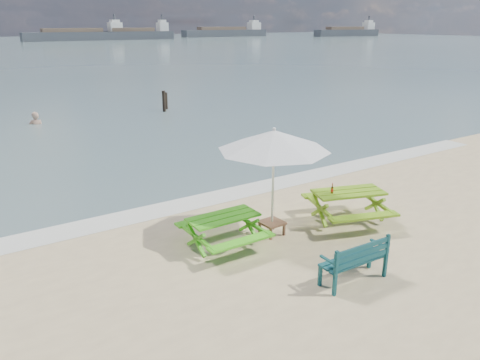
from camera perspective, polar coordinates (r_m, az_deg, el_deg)
foam_strip at (r=12.46m, az=-3.34°, el=-2.20°), size 22.00×0.90×0.01m
picnic_table_left at (r=9.71m, az=-2.03°, el=-6.38°), size 1.46×1.63×0.70m
picnic_table_right at (r=11.15m, az=12.98°, el=-3.26°), size 2.10×2.21×0.77m
park_bench at (r=8.78m, az=13.62°, el=-10.43°), size 1.33×0.50×0.81m
side_table at (r=10.35m, az=3.90°, el=-5.82°), size 0.50×0.50×0.31m
patio_umbrella at (r=9.70m, az=4.16°, el=4.84°), size 2.49×2.49×2.35m
beer_bottle at (r=10.77m, az=11.16°, el=-1.20°), size 0.06×0.06×0.23m
swimmer at (r=23.66m, az=-23.49°, el=5.48°), size 0.75×0.60×1.81m
mooring_pilings at (r=25.25m, az=-9.14°, el=9.26°), size 0.57×0.77×1.28m
cargo_ships at (r=136.72m, az=-10.72°, el=17.04°), size 155.01×29.43×4.40m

